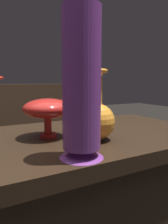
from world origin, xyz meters
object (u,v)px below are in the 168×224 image
at_px(vase_tall_behind, 47,109).
at_px(vase_left_accent, 81,87).
at_px(shelf_vase_far_right, 73,78).
at_px(vase_centerpiece, 97,118).

distance_m(vase_tall_behind, vase_left_accent, 0.28).
xyz_separation_m(vase_left_accent, shelf_vase_far_right, (1.13, 2.40, 0.07)).
xyz_separation_m(vase_centerpiece, vase_left_accent, (-0.14, -0.14, 0.12)).
bearing_deg(shelf_vase_far_right, vase_centerpiece, -113.74).
relative_size(vase_centerpiece, vase_tall_behind, 1.38).
bearing_deg(shelf_vase_far_right, vase_left_accent, -115.26).
distance_m(vase_tall_behind, shelf_vase_far_right, 2.43).
height_order(vase_tall_behind, vase_left_accent, vase_left_accent).
bearing_deg(vase_left_accent, vase_centerpiece, 45.07).
relative_size(vase_centerpiece, vase_left_accent, 0.63).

